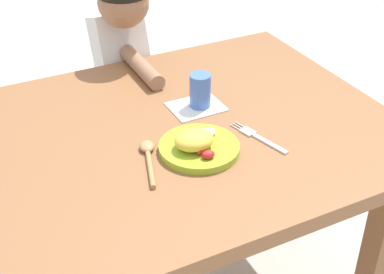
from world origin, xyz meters
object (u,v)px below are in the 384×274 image
Objects in this scene: person at (124,90)px; fork at (258,138)px; drinking_cup at (200,91)px; spoon at (148,155)px; plate at (198,145)px.

fork is at bearing 100.95° from person.
spoon is at bearing -144.24° from drinking_cup.
fork is 0.20× the size of person.
person is at bearing 98.73° from drinking_cup.
fork is at bearing -81.77° from spoon.
plate is 0.13m from spoon.
person is at bearing 3.22° from spoon.
drinking_cup reaches higher than fork.
spoon is (-0.12, 0.03, -0.01)m from plate.
drinking_cup is at bearing 0.67° from fork.
drinking_cup is (0.24, 0.17, 0.04)m from spoon.
fork is 0.30m from spoon.
plate is 1.09× the size of spoon.
spoon is 0.67m from person.
plate is at bearing 69.63° from fork.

